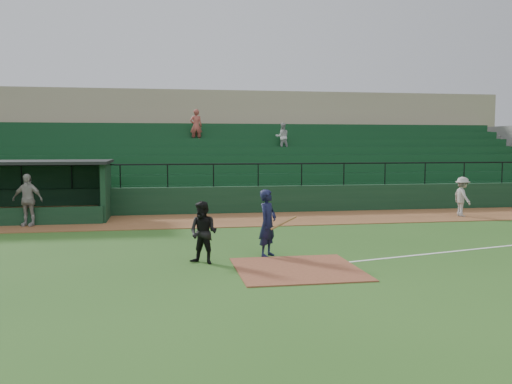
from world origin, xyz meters
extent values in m
plane|color=#274F19|center=(0.00, 0.00, 0.00)|extent=(90.00, 90.00, 0.00)
cube|color=brown|center=(0.00, 8.00, 0.01)|extent=(40.00, 4.00, 0.03)
cube|color=brown|center=(0.00, -1.00, 0.01)|extent=(3.00, 3.00, 0.03)
cube|color=black|center=(0.00, 10.20, 0.60)|extent=(36.00, 0.35, 1.20)
cylinder|color=black|center=(0.00, 10.20, 2.20)|extent=(36.00, 0.06, 0.06)
cube|color=slate|center=(0.00, 15.10, 1.80)|extent=(36.00, 9.00, 3.60)
cube|color=#103D1D|center=(0.00, 14.60, 2.25)|extent=(34.56, 8.00, 4.05)
cube|color=gray|center=(0.00, 21.60, 3.20)|extent=(38.00, 3.00, 6.40)
cube|color=slate|center=(0.00, 19.60, 3.70)|extent=(36.00, 2.00, 0.20)
imported|color=#BABABA|center=(3.37, 15.90, 3.47)|extent=(0.75, 0.59, 1.55)
imported|color=#A3463B|center=(-1.32, 16.90, 4.08)|extent=(0.68, 0.44, 1.86)
cube|color=black|center=(-9.75, 10.40, 1.15)|extent=(8.50, 0.20, 2.30)
cube|color=black|center=(-5.50, 9.10, 1.15)|extent=(0.20, 2.60, 2.30)
cube|color=olive|center=(-9.75, 10.00, 0.25)|extent=(7.65, 0.40, 0.50)
imported|color=black|center=(-0.42, 0.69, 0.92)|extent=(0.76, 0.80, 1.85)
cylinder|color=olive|center=(-0.02, 0.49, 0.95)|extent=(0.79, 0.34, 0.35)
imported|color=black|center=(-2.23, 0.08, 0.81)|extent=(0.99, 0.94, 1.61)
imported|color=#99948F|center=(9.25, 7.33, 0.87)|extent=(0.64, 1.09, 1.67)
imported|color=#9D9893|center=(-8.20, 7.58, 1.01)|extent=(1.23, 0.74, 1.96)
camera|label=1|loc=(-3.28, -13.90, 3.08)|focal=38.53mm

